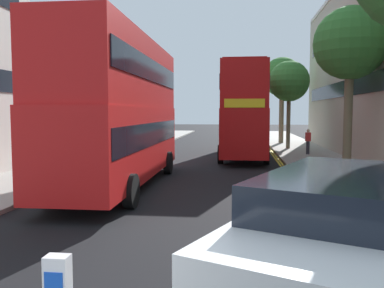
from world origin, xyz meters
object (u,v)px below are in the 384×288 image
Objects in this scene: double_decker_bus_away at (121,107)px; pedestrian_far at (308,141)px; taxi_minivan at (340,262)px; double_decker_bus_oncoming at (243,109)px.

pedestrian_far is at bearing 52.87° from double_decker_bus_away.
taxi_minivan is (5.71, -9.94, -1.96)m from double_decker_bus_away.
taxi_minivan is 3.18× the size of pedestrian_far.
pedestrian_far is (4.16, 0.92, -2.04)m from double_decker_bus_oncoming.
double_decker_bus_away is at bearing -113.50° from double_decker_bus_oncoming.
double_decker_bus_away and double_decker_bus_oncoming have the same top height.
double_decker_bus_oncoming reaches higher than taxi_minivan.
double_decker_bus_oncoming is 20.80m from taxi_minivan.
double_decker_bus_away is 2.10× the size of taxi_minivan.
taxi_minivan is 21.83m from pedestrian_far.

